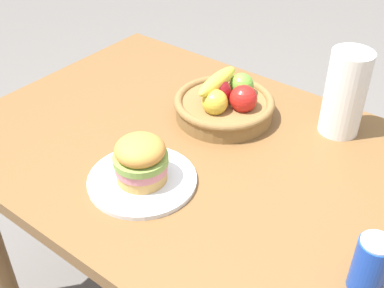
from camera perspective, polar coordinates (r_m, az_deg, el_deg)
The scene contains 6 objects.
dining_table at distance 1.34m, azimuth 2.63°, elevation -4.90°, with size 1.40×0.90×0.75m.
plate at distance 1.20m, azimuth -5.81°, elevation -4.20°, with size 0.27×0.27×0.01m, color white.
sandwich at distance 1.16m, azimuth -6.00°, elevation -1.77°, with size 0.13×0.13×0.12m.
soda_can at distance 1.00m, azimuth 20.04°, elevation -13.08°, with size 0.07×0.07×0.13m.
fruit_basket at distance 1.41m, azimuth 3.84°, elevation 4.81°, with size 0.29×0.29×0.14m.
paper_towel_roll at distance 1.37m, azimuth 17.41°, elevation 5.66°, with size 0.11×0.11×0.24m, color white.
Camera 1 is at (0.57, -0.83, 1.54)m, focal length 45.82 mm.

